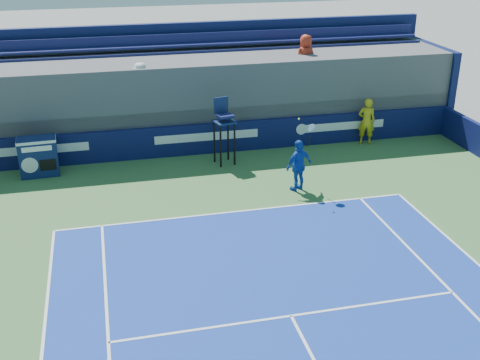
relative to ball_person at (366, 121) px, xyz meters
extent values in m
imported|color=gold|center=(0.00, 0.00, 0.00)|extent=(0.79, 0.65, 1.88)
cube|color=white|center=(-6.41, -4.81, -0.93)|extent=(10.97, 0.07, 0.00)
cube|color=white|center=(-6.41, -10.30, -0.93)|extent=(8.23, 0.07, 0.00)
cube|color=#0B1142|center=(-6.41, 0.40, -0.35)|extent=(20.40, 0.20, 1.20)
cube|color=white|center=(-12.41, 0.30, -0.23)|extent=(3.20, 0.01, 0.32)
cube|color=white|center=(-6.41, 0.30, -0.23)|extent=(4.00, 0.01, 0.32)
cube|color=white|center=(-0.91, 0.30, -0.23)|extent=(3.60, 0.01, 0.32)
cylinder|color=white|center=(-2.61, 0.30, -0.23)|extent=(0.44, 0.01, 0.44)
cube|color=#0F1D4F|center=(-12.54, -0.36, -0.25)|extent=(1.34, 0.77, 1.40)
cube|color=white|center=(-12.54, -0.36, 0.38)|extent=(1.36, 0.79, 0.10)
cylinder|color=silver|center=(-12.82, -0.74, -0.40)|extent=(0.56, 0.05, 0.56)
cube|color=black|center=(-12.22, -0.71, -0.45)|extent=(0.55, 0.05, 0.40)
cube|color=white|center=(-12.52, -0.72, 0.17)|extent=(1.00, 0.06, 0.18)
cylinder|color=black|center=(-6.17, -1.12, -0.15)|extent=(0.08, 0.08, 1.60)
cylinder|color=black|center=(-5.62, -0.99, -0.15)|extent=(0.08, 0.08, 1.60)
cylinder|color=black|center=(-6.29, -0.57, -0.15)|extent=(0.08, 0.08, 1.60)
cylinder|color=black|center=(-5.75, -0.45, -0.15)|extent=(0.08, 0.08, 1.60)
cube|color=#0F1F4F|center=(-5.96, -0.78, 0.68)|extent=(0.84, 0.84, 0.06)
cube|color=#151B51|center=(-5.94, -0.88, 0.93)|extent=(0.64, 0.56, 0.08)
cube|color=#132048|center=(-6.02, -0.53, 1.23)|extent=(0.55, 0.18, 0.60)
imported|color=#1547B2|center=(-4.06, -3.69, -0.05)|extent=(1.12, 0.82, 1.77)
cylinder|color=black|center=(-3.72, -3.62, 0.75)|extent=(0.08, 0.16, 0.39)
torus|color=silver|center=(-3.69, -3.69, 1.23)|extent=(0.31, 0.20, 0.29)
cylinder|color=white|center=(-3.69, -3.69, 1.23)|extent=(0.26, 0.16, 0.24)
sphere|color=#C3D62F|center=(-4.17, -3.83, 1.60)|extent=(0.07, 0.07, 0.07)
cube|color=#525257|center=(-6.41, 2.30, 0.74)|extent=(20.40, 3.60, 3.38)
cube|color=#525257|center=(-6.41, 0.95, 0.52)|extent=(20.40, 0.90, 0.55)
cube|color=#151B50|center=(-6.41, 0.85, 1.00)|extent=(20.00, 0.45, 0.08)
cube|color=#151B50|center=(-6.41, 1.10, 1.20)|extent=(20.00, 0.06, 0.45)
cube|color=#525257|center=(-6.41, 1.85, 1.07)|extent=(20.40, 0.90, 0.55)
cube|color=#151B50|center=(-6.41, 1.75, 1.55)|extent=(20.00, 0.45, 0.08)
cube|color=#151B50|center=(-6.41, 2.00, 1.75)|extent=(20.00, 0.06, 0.45)
cube|color=#525257|center=(-6.41, 2.75, 1.62)|extent=(20.40, 0.90, 0.55)
cube|color=#151B50|center=(-6.41, 2.65, 2.10)|extent=(20.00, 0.45, 0.08)
cube|color=#151B50|center=(-6.41, 2.90, 2.30)|extent=(20.00, 0.06, 0.45)
cube|color=#525257|center=(-6.41, 3.65, 2.17)|extent=(20.40, 0.90, 0.55)
cube|color=#151B50|center=(-6.41, 3.55, 2.65)|extent=(20.00, 0.45, 0.08)
cube|color=#151B50|center=(-6.41, 3.80, 2.85)|extent=(20.00, 0.06, 0.45)
cube|color=#0C1647|center=(-6.41, 4.25, 1.25)|extent=(20.80, 0.30, 4.40)
cube|color=#0C1647|center=(3.94, 2.30, 0.75)|extent=(0.30, 3.90, 3.40)
imported|color=silver|center=(-8.72, 0.90, 1.71)|extent=(1.18, 0.72, 1.78)
imported|color=teal|center=(-4.16, 0.90, 1.60)|extent=(0.99, 0.65, 1.57)
imported|color=#A52A17|center=(-2.05, 1.80, 2.28)|extent=(0.99, 0.75, 1.82)
camera|label=1|loc=(-10.17, -21.09, 7.44)|focal=45.00mm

